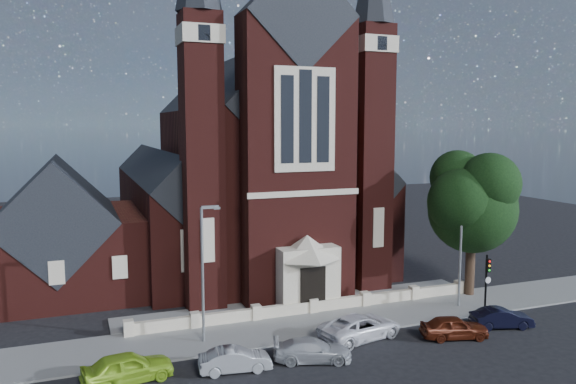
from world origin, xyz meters
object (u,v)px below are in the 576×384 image
church (243,173)px  car_navy (502,318)px  car_silver_a (235,360)px  car_white_suv (360,327)px  parish_hall (58,240)px  car_silver_b (312,350)px  car_lime_van (128,367)px  traffic_signal (487,276)px  car_dark_red (454,327)px  street_tree (476,204)px  street_lamp_right (462,243)px  street_lamp_left (204,266)px

church → car_navy: size_ratio=9.21×
car_silver_a → car_white_suv: (8.16, 1.64, 0.11)m
church → parish_hall: 17.26m
car_silver_b → car_white_suv: 4.37m
car_silver_a → car_navy: size_ratio=0.99×
car_lime_van → car_white_suv: car_lime_van is taller
traffic_signal → car_dark_red: traffic_signal is taller
parish_hall → street_tree: 31.27m
street_lamp_right → traffic_signal: (0.91, -1.57, -2.02)m
parish_hall → car_silver_a: size_ratio=3.27×
parish_hall → car_lime_van: size_ratio=2.74×
street_tree → car_navy: size_ratio=2.82×
car_dark_red → traffic_signal: bearing=-42.7°
street_lamp_right → car_white_suv: (-9.23, -2.64, -3.87)m
church → car_silver_b: (-3.07, -23.49, -7.58)m
street_lamp_left → traffic_signal: 19.08m
car_silver_b → parish_hall: bearing=53.8°
car_silver_b → car_white_suv: (3.93, 1.91, 0.12)m
car_dark_red → parish_hall: bearing=65.7°
traffic_signal → street_lamp_right: bearing=120.0°
car_lime_van → car_navy: car_lime_van is taller
parish_hall → traffic_signal: bearing=-30.0°
street_tree → car_lime_van: (-25.18, -5.27, -6.20)m
street_tree → car_dark_red: street_tree is taller
church → car_dark_red: bearing=-75.4°
church → car_dark_red: 25.44m
car_white_suv → car_lime_van: bearing=80.9°
church → car_lime_van: 26.84m
street_lamp_right → car_navy: (-0.09, -4.20, -3.97)m
parish_hall → car_silver_b: parish_hall is taller
street_lamp_left → street_lamp_right: bearing=0.0°
street_tree → car_navy: bearing=-113.7°
street_lamp_left → car_lime_van: bearing=-142.7°
traffic_signal → car_navy: traffic_signal is taller
parish_hall → street_lamp_left: (8.09, -14.00, 0.59)m
street_tree → car_silver_b: 18.03m
car_lime_van → car_silver_b: size_ratio=1.06×
street_lamp_left → parish_hall: bearing=120.0°
traffic_signal → car_white_suv: bearing=-174.0°
parish_hall → car_white_suv: size_ratio=2.33×
street_tree → car_dark_red: 11.00m
street_lamp_right → car_silver_b: size_ratio=1.92×
street_tree → parish_hall: bearing=156.7°
car_lime_van → street_lamp_left: bearing=-61.2°
church → car_silver_a: church is taller
parish_hall → street_lamp_right: size_ratio=1.51×
street_lamp_right → car_white_suv: street_lamp_right is taller
street_lamp_left → car_lime_van: 7.02m
parish_hall → street_lamp_left: bearing=-60.0°
church → street_lamp_left: size_ratio=4.31×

